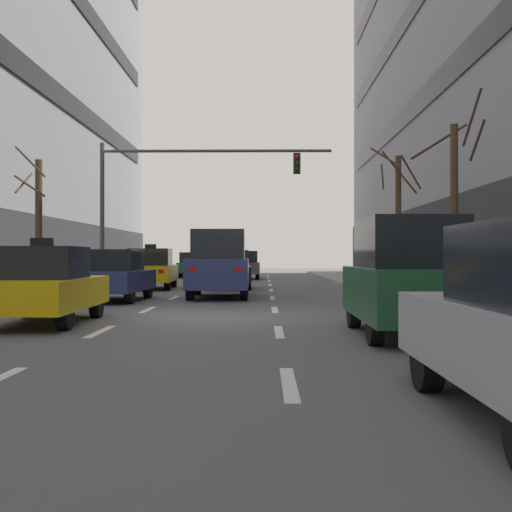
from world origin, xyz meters
TOP-DOWN VIEW (x-y plane):
  - ground_plane at (0.00, 0.00)m, footprint 120.00×120.00m
  - sidewalk_right at (6.80, 0.00)m, footprint 3.81×80.00m
  - lane_stripe_l1_s3 at (-1.63, -3.00)m, footprint 0.16×2.00m
  - lane_stripe_l1_s4 at (-1.63, 2.00)m, footprint 0.16×2.00m
  - lane_stripe_l1_s5 at (-1.63, 7.00)m, footprint 0.16×2.00m
  - lane_stripe_l1_s6 at (-1.63, 12.00)m, footprint 0.16×2.00m
  - lane_stripe_l1_s7 at (-1.63, 17.00)m, footprint 0.16×2.00m
  - lane_stripe_l1_s8 at (-1.63, 22.00)m, footprint 0.16×2.00m
  - lane_stripe_l1_s9 at (-1.63, 27.00)m, footprint 0.16×2.00m
  - lane_stripe_l1_s10 at (-1.63, 32.00)m, footprint 0.16×2.00m
  - lane_stripe_l2_s2 at (1.63, -8.00)m, footprint 0.16×2.00m
  - lane_stripe_l2_s3 at (1.63, -3.00)m, footprint 0.16×2.00m
  - lane_stripe_l2_s4 at (1.63, 2.00)m, footprint 0.16×2.00m
  - lane_stripe_l2_s5 at (1.63, 7.00)m, footprint 0.16×2.00m
  - lane_stripe_l2_s6 at (1.63, 12.00)m, footprint 0.16×2.00m
  - lane_stripe_l2_s7 at (1.63, 17.00)m, footprint 0.16×2.00m
  - lane_stripe_l2_s8 at (1.63, 22.00)m, footprint 0.16×2.00m
  - lane_stripe_l2_s9 at (1.63, 27.00)m, footprint 0.16×2.00m
  - lane_stripe_l2_s10 at (1.63, 32.00)m, footprint 0.16×2.00m
  - car_driving_0 at (0.14, 25.33)m, footprint 1.89×4.48m
  - taxi_driving_1 at (-3.38, 12.92)m, footprint 2.07×4.57m
  - car_driving_2 at (-3.23, 28.18)m, footprint 1.94×4.35m
  - car_driving_3 at (-0.13, 7.13)m, footprint 2.01×4.65m
  - taxi_driving_4 at (-3.13, -1.61)m, footprint 1.85×4.24m
  - car_driving_5 at (-0.11, 13.15)m, footprint 1.95×4.38m
  - car_driving_6 at (-3.26, 5.43)m, footprint 1.90×4.27m
  - car_parked_1 at (3.85, -3.59)m, footprint 1.78×4.22m
  - traffic_signal_0 at (-2.26, 12.35)m, footprint 9.50×0.35m
  - street_tree_0 at (6.45, 2.76)m, footprint 1.69×1.68m
  - street_tree_1 at (6.40, 10.17)m, footprint 1.90×1.71m
  - street_tree_3 at (-6.44, 7.87)m, footprint 1.16×1.36m
  - pedestrian_0 at (7.26, 13.46)m, footprint 0.49×0.32m
  - pedestrian_1 at (6.38, 7.18)m, footprint 0.44×0.36m

SIDE VIEW (x-z plane):
  - ground_plane at x=0.00m, z-range 0.00..0.00m
  - lane_stripe_l1_s3 at x=-1.63m, z-range 0.00..0.01m
  - lane_stripe_l1_s4 at x=-1.63m, z-range 0.00..0.01m
  - lane_stripe_l1_s5 at x=-1.63m, z-range 0.00..0.01m
  - lane_stripe_l1_s6 at x=-1.63m, z-range 0.00..0.01m
  - lane_stripe_l1_s7 at x=-1.63m, z-range 0.00..0.01m
  - lane_stripe_l1_s8 at x=-1.63m, z-range 0.00..0.01m
  - lane_stripe_l1_s9 at x=-1.63m, z-range 0.00..0.01m
  - lane_stripe_l1_s10 at x=-1.63m, z-range 0.00..0.01m
  - lane_stripe_l2_s2 at x=1.63m, z-range 0.00..0.01m
  - lane_stripe_l2_s3 at x=1.63m, z-range 0.00..0.01m
  - lane_stripe_l2_s4 at x=1.63m, z-range 0.00..0.01m
  - lane_stripe_l2_s5 at x=1.63m, z-range 0.00..0.01m
  - lane_stripe_l2_s6 at x=1.63m, z-range 0.00..0.01m
  - lane_stripe_l2_s7 at x=1.63m, z-range 0.00..0.01m
  - lane_stripe_l2_s8 at x=1.63m, z-range 0.00..0.01m
  - lane_stripe_l2_s9 at x=1.63m, z-range 0.00..0.01m
  - lane_stripe_l2_s10 at x=1.63m, z-range 0.00..0.01m
  - sidewalk_right at x=6.80m, z-range 0.00..0.14m
  - taxi_driving_4 at x=-3.13m, z-range -0.10..1.65m
  - car_driving_6 at x=-3.26m, z-range -0.01..1.57m
  - car_driving_2 at x=-3.23m, z-range -0.01..1.60m
  - car_driving_5 at x=-0.11m, z-range -0.01..1.61m
  - car_driving_0 at x=0.14m, z-range -0.01..1.67m
  - taxi_driving_1 at x=-3.38m, z-range -0.10..1.77m
  - pedestrian_1 at x=6.38m, z-range 0.25..1.77m
  - car_parked_1 at x=3.85m, z-range 0.00..2.03m
  - pedestrian_0 at x=7.26m, z-range 0.27..1.90m
  - car_driving_3 at x=-0.13m, z-range -0.01..2.23m
  - street_tree_3 at x=-6.44m, z-range 0.06..5.03m
  - street_tree_0 at x=6.45m, z-range -0.06..5.57m
  - street_tree_1 at x=6.40m, z-range 0.21..5.56m
  - traffic_signal_0 at x=-2.26m, z-range 1.40..7.29m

